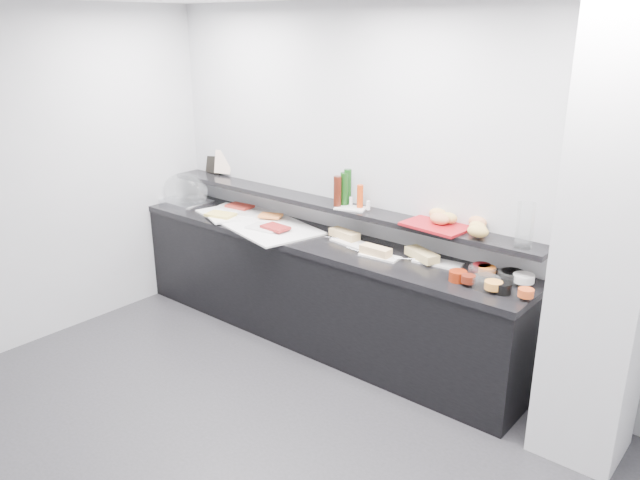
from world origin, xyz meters
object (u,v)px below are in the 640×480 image
Objects in this scene: cloche_base at (184,202)px; framed_print at (214,160)px; sandwich_plate_mid at (380,256)px; carafe at (525,225)px; condiment_tray at (351,208)px; bread_tray at (437,226)px.

cloche_base is 0.50m from framed_print.
carafe reaches higher than sandwich_plate_mid.
cloche_base is 1.88m from condiment_tray.
carafe is (0.98, 0.19, 0.39)m from sandwich_plate_mid.
cloche_base reaches higher than sandwich_plate_mid.
condiment_tray is (1.78, -0.16, -0.12)m from framed_print.
condiment_tray is 0.75m from bread_tray.
bread_tray is (0.34, 0.22, 0.25)m from sandwich_plate_mid.
bread_tray is at bearing -1.91° from framed_print.
cloche_base is 1.68× the size of carafe.
framed_print is (0.08, 0.33, 0.36)m from cloche_base.
framed_print is 0.87× the size of carafe.
bread_tray is at bearing 5.96° from cloche_base.
carafe reaches higher than cloche_base.
condiment_tray is (-0.41, 0.19, 0.25)m from sandwich_plate_mid.
bread_tray is 1.52× the size of carafe.
cloche_base is 2.27m from sandwich_plate_mid.
condiment_tray reaches higher than sandwich_plate_mid.
bread_tray is at bearing 177.46° from carafe.
cloche_base is at bearing 167.23° from condiment_tray.
sandwich_plate_mid is at bearing -169.24° from carafe.
carafe is (1.40, -0.00, 0.14)m from condiment_tray.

